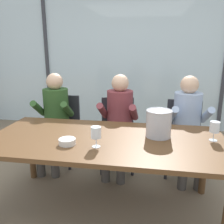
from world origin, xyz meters
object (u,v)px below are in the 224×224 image
object	(u,v)px
person_maroon_top	(119,117)
wine_glass_by_left_taster	(96,133)
chair_near_curtain	(63,123)
chair_center	(183,131)
person_olive_shirt	(54,114)
person_pale_blue_shirt	(188,121)
wine_glass_near_bucket	(215,128)
dining_table	(106,145)
tasting_bowl	(67,142)
chair_left_of_center	(117,127)
ice_bucket_primary	(159,123)

from	to	relation	value
person_maroon_top	wine_glass_by_left_taster	world-z (taller)	person_maroon_top
chair_near_curtain	chair_center	distance (m)	1.59
chair_center	person_olive_shirt	size ratio (longest dim) A/B	0.74
chair_near_curtain	person_pale_blue_shirt	distance (m)	1.63
wine_glass_by_left_taster	wine_glass_near_bucket	bearing A→B (deg)	17.17
dining_table	chair_center	xyz separation A→B (m)	(0.81, 0.90, -0.13)
wine_glass_near_bucket	tasting_bowl	bearing A→B (deg)	-166.61
person_olive_shirt	tasting_bowl	distance (m)	1.10
chair_near_curtain	wine_glass_by_left_taster	world-z (taller)	wine_glass_by_left_taster
chair_near_curtain	chair_left_of_center	world-z (taller)	same
chair_center	wine_glass_by_left_taster	world-z (taller)	wine_glass_by_left_taster
person_pale_blue_shirt	chair_center	bearing A→B (deg)	96.54
wine_glass_by_left_taster	person_pale_blue_shirt	bearing A→B (deg)	48.35
ice_bucket_primary	tasting_bowl	xyz separation A→B (m)	(-0.76, -0.32, -0.10)
person_maroon_top	wine_glass_by_left_taster	xyz separation A→B (m)	(-0.05, -0.98, 0.15)
chair_near_curtain	ice_bucket_primary	world-z (taller)	ice_bucket_primary
chair_near_curtain	wine_glass_near_bucket	size ratio (longest dim) A/B	5.12
person_maroon_top	wine_glass_near_bucket	bearing A→B (deg)	-32.85
chair_left_of_center	wine_glass_near_bucket	distance (m)	1.30
chair_center	person_pale_blue_shirt	size ratio (longest dim) A/B	0.74
chair_left_of_center	chair_center	world-z (taller)	same
chair_center	person_olive_shirt	bearing A→B (deg)	-172.70
chair_left_of_center	chair_center	bearing A→B (deg)	-7.87
chair_near_curtain	person_pale_blue_shirt	size ratio (longest dim) A/B	0.74
dining_table	tasting_bowl	world-z (taller)	tasting_bowl
chair_center	dining_table	bearing A→B (deg)	-129.00
chair_near_curtain	ice_bucket_primary	size ratio (longest dim) A/B	3.55
dining_table	chair_near_curtain	distance (m)	1.23
chair_left_of_center	person_pale_blue_shirt	distance (m)	0.88
dining_table	person_olive_shirt	xyz separation A→B (m)	(-0.82, 0.77, 0.04)
chair_near_curtain	wine_glass_by_left_taster	xyz separation A→B (m)	(0.74, -1.15, 0.32)
tasting_bowl	wine_glass_by_left_taster	bearing A→B (deg)	-2.16
chair_center	person_pale_blue_shirt	distance (m)	0.22
chair_center	chair_left_of_center	bearing A→B (deg)	-177.14
chair_near_curtain	chair_center	world-z (taller)	same
dining_table	wine_glass_by_left_taster	size ratio (longest dim) A/B	12.33
chair_left_of_center	ice_bucket_primary	xyz separation A→B (m)	(0.49, -0.78, 0.33)
wine_glass_by_left_taster	tasting_bowl	bearing A→B (deg)	177.84
chair_center	person_pale_blue_shirt	xyz separation A→B (m)	(0.03, -0.13, 0.17)
wine_glass_near_bucket	chair_near_curtain	bearing A→B (deg)	154.04
chair_near_curtain	chair_left_of_center	bearing A→B (deg)	-1.28
chair_near_curtain	wine_glass_near_bucket	xyz separation A→B (m)	(1.73, -0.84, 0.32)
person_olive_shirt	person_maroon_top	distance (m)	0.83
person_pale_blue_shirt	wine_glass_by_left_taster	xyz separation A→B (m)	(-0.87, -0.98, 0.15)
dining_table	person_maroon_top	world-z (taller)	person_maroon_top
person_pale_blue_shirt	dining_table	bearing A→B (deg)	-142.20
wine_glass_by_left_taster	ice_bucket_primary	bearing A→B (deg)	32.72
ice_bucket_primary	person_maroon_top	bearing A→B (deg)	125.09
ice_bucket_primary	person_olive_shirt	bearing A→B (deg)	153.16
dining_table	wine_glass_near_bucket	distance (m)	0.97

